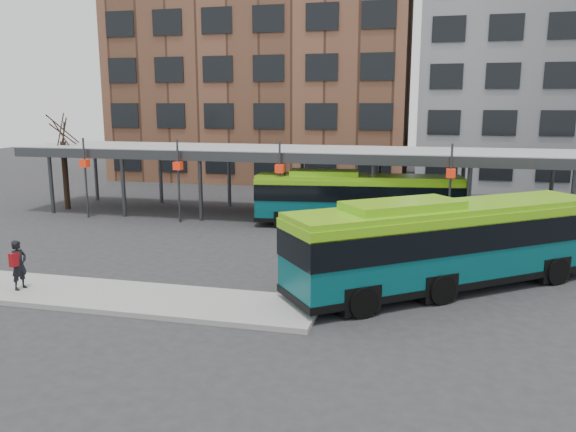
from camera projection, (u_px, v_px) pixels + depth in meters
The scene contains 9 objects.
ground at pixel (293, 285), 21.32m from camera, with size 120.00×120.00×0.00m, color #28282B.
boarding_island at pixel (121, 297), 19.71m from camera, with size 14.00×3.00×0.18m, color gray.
canopy at pixel (342, 154), 32.83m from camera, with size 40.00×6.53×4.80m.
tree at pixel (65, 172), 36.43m from camera, with size 1.64×1.64×5.60m.
building_brick at pixel (266, 58), 51.98m from camera, with size 26.00×14.00×22.00m, color brown.
building_grey at pixel (570, 64), 46.18m from camera, with size 24.00×14.00×20.00m, color slate.
bus_front at pixel (447, 242), 20.52m from camera, with size 11.58×9.69×3.45m.
bus_rear at pixel (357, 197), 31.37m from camera, with size 11.59×3.73×3.14m.
pedestrian at pixel (19, 264), 20.13m from camera, with size 0.51×0.71×1.80m.
Camera 1 is at (4.62, -19.86, 6.74)m, focal length 35.00 mm.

